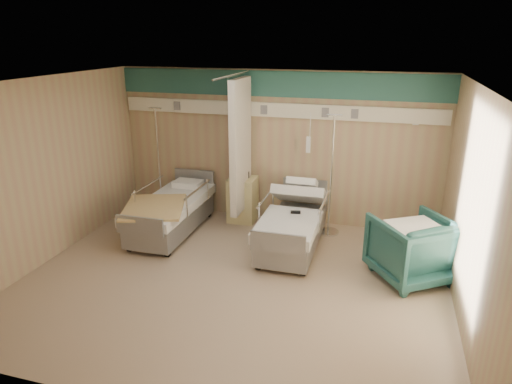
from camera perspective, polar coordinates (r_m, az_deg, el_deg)
ground at (r=6.74m, az=-2.86°, el=-10.97°), size 6.00×5.00×0.00m
room_walls at (r=6.27m, az=-2.66°, el=5.11°), size 6.04×5.04×2.82m
bed_right at (r=7.58m, az=4.60°, el=-4.77°), size 1.00×2.16×0.63m
bed_left at (r=8.26m, az=-10.54°, el=-3.00°), size 1.00×2.16×0.63m
bedside_cabinet at (r=8.62m, az=-1.67°, el=-0.93°), size 0.50×0.48×0.85m
visitor_armchair at (r=6.95m, az=18.94°, el=-6.71°), size 1.42×1.42×0.94m
waffle_blanket at (r=6.75m, az=19.46°, el=-2.83°), size 0.90×0.87×0.08m
iv_stand_right at (r=8.17m, az=9.15°, el=-2.24°), size 0.38×0.38×2.14m
iv_stand_left at (r=9.18m, az=-11.80°, el=-0.05°), size 0.37×0.37×2.10m
call_remote at (r=7.43m, az=4.97°, el=-2.54°), size 0.17×0.10×0.04m
tan_blanket at (r=7.79m, az=-12.63°, el=-1.87°), size 1.29×1.44×0.04m
toiletry_bag at (r=8.46m, az=-1.73°, el=2.16°), size 0.24×0.17×0.12m
white_cup at (r=8.62m, az=-2.16°, el=2.54°), size 0.13×0.13×0.15m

